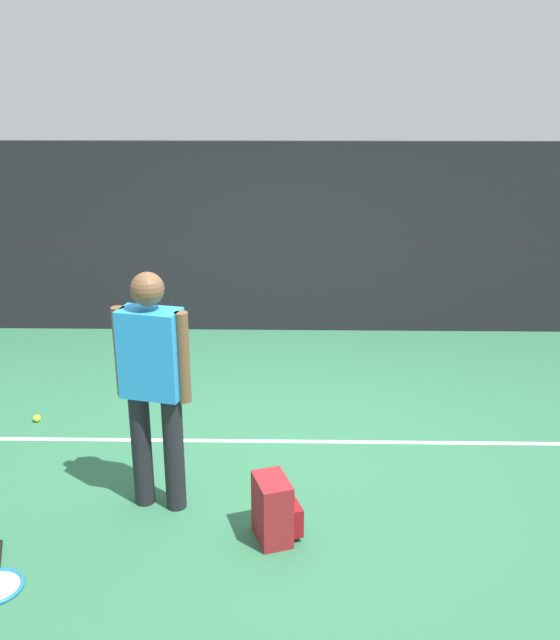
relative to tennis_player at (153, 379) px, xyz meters
The scene contains 6 objects.
ground_plane 1.47m from the tennis_player, 41.50° to the left, with size 12.00×12.00×0.00m, color #2D6B47.
back_fence 3.82m from the tennis_player, 77.53° to the left, with size 10.00×0.10×2.22m, color black.
court_line 1.57m from the tennis_player, 48.14° to the left, with size 9.00×0.05×0.00m, color white.
tennis_player is the anchor object (origin of this frame).
backpack 1.17m from the tennis_player, 24.50° to the right, with size 0.35×0.35×0.44m.
tennis_ball_near_player 2.04m from the tennis_player, 136.90° to the left, with size 0.07×0.07×0.07m, color #CCE033.
Camera 1 is at (0.10, -4.96, 2.83)m, focal length 38.99 mm.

